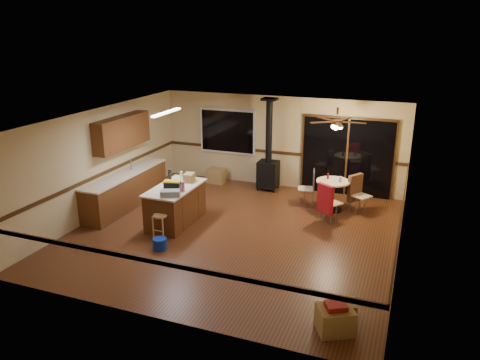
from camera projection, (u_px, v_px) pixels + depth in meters
The scene contains 35 objects.
floor at pixel (235, 232), 10.57m from camera, with size 7.00×7.00×0.00m, color #532B17.
ceiling at pixel (235, 118), 9.76m from camera, with size 7.00×7.00×0.00m, color silver.
wall_back at pixel (280, 142), 13.27m from camera, with size 7.00×7.00×0.00m, color tan.
wall_front at pixel (150, 244), 7.06m from camera, with size 7.00×7.00×0.00m, color tan.
wall_left at pixel (101, 162), 11.35m from camera, with size 7.00×7.00×0.00m, color tan.
wall_right at pixel (404, 197), 8.98m from camera, with size 7.00×7.00×0.00m, color tan.
chair_rail at pixel (235, 190), 10.26m from camera, with size 7.00×7.00×0.08m, color #3D240F, non-canonical shape.
window at pixel (227, 131), 13.71m from camera, with size 1.72×0.10×1.32m, color black.
sliding_door at pixel (347, 157), 12.66m from camera, with size 2.52×0.10×2.10m, color black.
lower_cabinets at pixel (126, 190), 11.97m from camera, with size 0.60×3.00×0.86m, color brown.
countertop at pixel (125, 174), 11.83m from camera, with size 0.64×3.04×0.04m, color beige.
upper_cabinets at pixel (122, 132), 11.73m from camera, with size 0.35×2.00×0.80m, color brown.
kitchen_island at pixel (176, 205), 10.94m from camera, with size 0.88×1.68×0.90m.
wood_stove at pixel (268, 165), 13.12m from camera, with size 0.55×0.50×2.52m.
ceiling_fan at pixel (337, 124), 11.16m from camera, with size 0.24×0.24×0.55m.
fluorescent_strip at pixel (166, 112), 10.65m from camera, with size 0.10×1.20×0.04m, color white.
toolbox_grey at pixel (170, 193), 10.20m from camera, with size 0.42×0.23×0.13m, color slate.
toolbox_black at pixel (172, 186), 10.53m from camera, with size 0.36×0.19×0.20m, color black.
toolbox_yellow_lid at pixel (172, 181), 10.50m from camera, with size 0.37×0.20×0.03m, color gold.
box_on_island at pixel (189, 178), 11.14m from camera, with size 0.22×0.30×0.20m, color olive.
bottle_dark at pixel (170, 175), 11.18m from camera, with size 0.08×0.08×0.28m, color black.
bottle_pink at pixel (183, 186), 10.48m from camera, with size 0.07×0.07×0.22m, color #D84C8C.
bottle_white at pixel (181, 175), 11.33m from camera, with size 0.06×0.06×0.19m, color white.
bar_stool at pixel (161, 226), 10.20m from camera, with size 0.30×0.30×0.55m, color tan.
blue_bucket at pixel (160, 244), 9.73m from camera, with size 0.29×0.29×0.24m, color #0B2AA1.
dining_table at pixel (332, 190), 11.69m from camera, with size 0.83×0.83×0.78m.
glass_red at pixel (328, 176), 11.73m from camera, with size 0.06×0.06×0.15m, color #590C14.
glass_cream at pixel (340, 179), 11.48m from camera, with size 0.06×0.06×0.15m, color beige.
chair_left at pixel (310, 184), 11.98m from camera, with size 0.49×0.48×0.51m.
chair_near at pixel (326, 199), 10.91m from camera, with size 0.60×0.61×0.70m.
chair_right at pixel (356, 188), 11.62m from camera, with size 0.62×0.60×0.70m.
box_under_window at pixel (217, 176), 13.87m from camera, with size 0.52×0.42×0.42m, color olive.
box_corner_a at pixel (335, 320), 7.08m from camera, with size 0.52×0.44×0.40m, color olive.
box_corner_b at pixel (343, 310), 7.39m from camera, with size 0.40×0.34×0.32m, color olive.
box_small_red at pixel (336, 306), 7.01m from camera, with size 0.31×0.26×0.08m, color maroon.
Camera 1 is at (3.56, -9.00, 4.42)m, focal length 35.00 mm.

